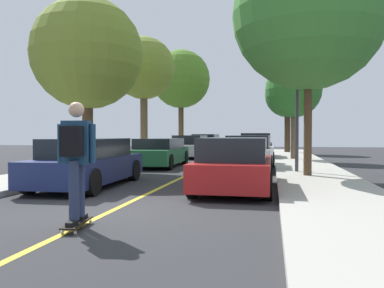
{
  "coord_description": "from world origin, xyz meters",
  "views": [
    {
      "loc": [
        2.9,
        -6.72,
        1.41
      ],
      "look_at": [
        0.02,
        7.4,
        1.07
      ],
      "focal_mm": 36.73,
      "sensor_mm": 36.0,
      "label": 1
    }
  ],
  "objects_px": {
    "parked_car_left_far": "(190,147)",
    "street_tree_left_nearest": "(87,54)",
    "parked_car_right_nearest": "(235,165)",
    "street_tree_right_nearest": "(309,14)",
    "skateboarder": "(76,154)",
    "parked_car_right_far": "(256,146)",
    "streetlamp": "(297,73)",
    "skateboard": "(77,223)",
    "parked_car_left_farthest": "(206,144)",
    "street_tree_left_near": "(144,69)",
    "street_tree_right_far": "(288,95)",
    "street_tree_right_near": "(294,90)",
    "parked_car_right_near": "(249,153)",
    "parked_car_left_near": "(159,152)",
    "street_tree_left_far": "(181,79)",
    "parked_car_left_nearest": "(88,163)"
  },
  "relations": [
    {
      "from": "parked_car_left_nearest",
      "to": "parked_car_right_near",
      "type": "bearing_deg",
      "value": 57.92
    },
    {
      "from": "street_tree_right_far",
      "to": "skateboard",
      "type": "xyz_separation_m",
      "value": [
        -3.95,
        -24.22,
        -4.19
      ]
    },
    {
      "from": "parked_car_left_far",
      "to": "street_tree_left_near",
      "type": "xyz_separation_m",
      "value": [
        -2.0,
        -2.89,
        4.33
      ]
    },
    {
      "from": "parked_car_left_nearest",
      "to": "street_tree_right_far",
      "type": "xyz_separation_m",
      "value": [
        5.99,
        19.76,
        3.63
      ]
    },
    {
      "from": "streetlamp",
      "to": "skateboard",
      "type": "xyz_separation_m",
      "value": [
        -3.7,
        -8.63,
        -3.45
      ]
    },
    {
      "from": "skateboard",
      "to": "skateboarder",
      "type": "xyz_separation_m",
      "value": [
        0.0,
        -0.03,
        1.04
      ]
    },
    {
      "from": "parked_car_left_farthest",
      "to": "parked_car_right_far",
      "type": "xyz_separation_m",
      "value": [
        3.99,
        -6.05,
        0.01
      ]
    },
    {
      "from": "parked_car_left_far",
      "to": "parked_car_right_nearest",
      "type": "height_order",
      "value": "parked_car_left_far"
    },
    {
      "from": "parked_car_right_nearest",
      "to": "skateboard",
      "type": "height_order",
      "value": "parked_car_right_nearest"
    },
    {
      "from": "parked_car_left_farthest",
      "to": "street_tree_right_near",
      "type": "height_order",
      "value": "street_tree_right_near"
    },
    {
      "from": "parked_car_right_near",
      "to": "street_tree_left_far",
      "type": "height_order",
      "value": "street_tree_left_far"
    },
    {
      "from": "street_tree_right_far",
      "to": "streetlamp",
      "type": "distance_m",
      "value": 15.61
    },
    {
      "from": "parked_car_left_near",
      "to": "street_tree_left_near",
      "type": "height_order",
      "value": "street_tree_left_near"
    },
    {
      "from": "street_tree_right_far",
      "to": "parked_car_right_nearest",
      "type": "bearing_deg",
      "value": -95.79
    },
    {
      "from": "street_tree_right_near",
      "to": "street_tree_right_far",
      "type": "height_order",
      "value": "street_tree_right_far"
    },
    {
      "from": "street_tree_right_nearest",
      "to": "streetlamp",
      "type": "distance_m",
      "value": 2.08
    },
    {
      "from": "parked_car_right_near",
      "to": "street_tree_right_near",
      "type": "relative_size",
      "value": 0.82
    },
    {
      "from": "parked_car_right_far",
      "to": "streetlamp",
      "type": "relative_size",
      "value": 0.72
    },
    {
      "from": "parked_car_left_near",
      "to": "street_tree_left_far",
      "type": "relative_size",
      "value": 0.61
    },
    {
      "from": "street_tree_left_near",
      "to": "street_tree_left_far",
      "type": "bearing_deg",
      "value": 90.0
    },
    {
      "from": "parked_car_right_nearest",
      "to": "street_tree_left_far",
      "type": "distance_m",
      "value": 21.16
    },
    {
      "from": "skateboarder",
      "to": "street_tree_left_nearest",
      "type": "bearing_deg",
      "value": 115.41
    },
    {
      "from": "parked_car_left_far",
      "to": "street_tree_left_far",
      "type": "distance_m",
      "value": 8.09
    },
    {
      "from": "parked_car_right_far",
      "to": "skateboarder",
      "type": "height_order",
      "value": "skateboarder"
    },
    {
      "from": "street_tree_left_nearest",
      "to": "skateboarder",
      "type": "xyz_separation_m",
      "value": [
        4.05,
        -8.52,
        -3.35
      ]
    },
    {
      "from": "parked_car_left_nearest",
      "to": "street_tree_left_far",
      "type": "bearing_deg",
      "value": 95.82
    },
    {
      "from": "street_tree_right_far",
      "to": "parked_car_right_near",
      "type": "bearing_deg",
      "value": -98.5
    },
    {
      "from": "parked_car_left_farthest",
      "to": "parked_car_right_nearest",
      "type": "bearing_deg",
      "value": -78.36
    },
    {
      "from": "parked_car_left_far",
      "to": "street_tree_right_near",
      "type": "height_order",
      "value": "street_tree_right_near"
    },
    {
      "from": "parked_car_left_farthest",
      "to": "skateboard",
      "type": "height_order",
      "value": "parked_car_left_farthest"
    },
    {
      "from": "street_tree_right_nearest",
      "to": "skateboard",
      "type": "bearing_deg",
      "value": -118.24
    },
    {
      "from": "parked_car_right_far",
      "to": "street_tree_left_nearest",
      "type": "distance_m",
      "value": 11.66
    },
    {
      "from": "parked_car_right_near",
      "to": "skateboard",
      "type": "relative_size",
      "value": 4.88
    },
    {
      "from": "parked_car_left_far",
      "to": "street_tree_right_nearest",
      "type": "height_order",
      "value": "street_tree_right_nearest"
    },
    {
      "from": "street_tree_left_near",
      "to": "street_tree_right_near",
      "type": "height_order",
      "value": "street_tree_left_near"
    },
    {
      "from": "parked_car_right_far",
      "to": "street_tree_left_near",
      "type": "xyz_separation_m",
      "value": [
        -5.99,
        -2.57,
        4.28
      ]
    },
    {
      "from": "street_tree_left_near",
      "to": "street_tree_right_far",
      "type": "bearing_deg",
      "value": 48.49
    },
    {
      "from": "parked_car_left_far",
      "to": "street_tree_left_nearest",
      "type": "relative_size",
      "value": 0.71
    },
    {
      "from": "skateboard",
      "to": "streetlamp",
      "type": "bearing_deg",
      "value": 66.81
    },
    {
      "from": "parked_car_right_far",
      "to": "street_tree_right_near",
      "type": "height_order",
      "value": "street_tree_right_near"
    },
    {
      "from": "parked_car_right_far",
      "to": "street_tree_left_nearest",
      "type": "relative_size",
      "value": 0.66
    },
    {
      "from": "parked_car_right_nearest",
      "to": "skateboarder",
      "type": "height_order",
      "value": "skateboarder"
    },
    {
      "from": "parked_car_left_near",
      "to": "streetlamp",
      "type": "distance_m",
      "value": 6.98
    },
    {
      "from": "parked_car_right_nearest",
      "to": "street_tree_left_near",
      "type": "distance_m",
      "value": 13.04
    },
    {
      "from": "parked_car_right_nearest",
      "to": "street_tree_right_nearest",
      "type": "relative_size",
      "value": 0.55
    },
    {
      "from": "parked_car_left_nearest",
      "to": "parked_car_left_farthest",
      "type": "xyz_separation_m",
      "value": [
        -0.0,
        19.34,
        0.07
      ]
    },
    {
      "from": "street_tree_right_far",
      "to": "street_tree_right_near",
      "type": "bearing_deg",
      "value": -90.0
    },
    {
      "from": "parked_car_left_near",
      "to": "street_tree_left_far",
      "type": "distance_m",
      "value": 13.9
    },
    {
      "from": "parked_car_right_far",
      "to": "street_tree_right_near",
      "type": "relative_size",
      "value": 0.84
    },
    {
      "from": "street_tree_left_nearest",
      "to": "street_tree_left_near",
      "type": "distance_m",
      "value": 6.73
    }
  ]
}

